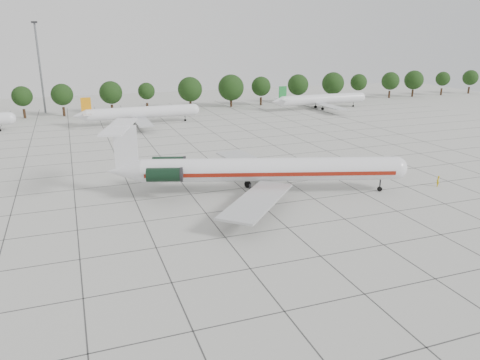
{
  "coord_description": "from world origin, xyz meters",
  "views": [
    {
      "loc": [
        -23.4,
        -55.06,
        22.7
      ],
      "look_at": [
        -2.64,
        1.64,
        3.5
      ],
      "focal_mm": 35.0,
      "sensor_mm": 36.0,
      "label": 1
    }
  ],
  "objects": [
    {
      "name": "ground",
      "position": [
        0.0,
        0.0,
        0.0
      ],
      "size": [
        260.0,
        260.0,
        0.0
      ],
      "primitive_type": "plane",
      "color": "beige",
      "rests_on": "ground"
    },
    {
      "name": "apron_joints",
      "position": [
        0.0,
        15.0,
        0.01
      ],
      "size": [
        170.0,
        170.0,
        0.02
      ],
      "primitive_type": "cube",
      "color": "#383838",
      "rests_on": "ground"
    },
    {
      "name": "floodlight_mast",
      "position": [
        -30.0,
        92.0,
        14.28
      ],
      "size": [
        1.6,
        1.6,
        25.45
      ],
      "color": "slate",
      "rests_on": "ground"
    },
    {
      "name": "bg_airliner_c",
      "position": [
        -6.21,
        65.37,
        2.91
      ],
      "size": [
        28.24,
        27.2,
        7.4
      ],
      "color": "silver",
      "rests_on": "ground"
    },
    {
      "name": "bg_airliner_d",
      "position": [
        49.5,
        71.23,
        2.91
      ],
      "size": [
        28.24,
        27.2,
        7.4
      ],
      "color": "silver",
      "rests_on": "ground"
    },
    {
      "name": "main_airliner",
      "position": [
        0.78,
        5.36,
        3.63
      ],
      "size": [
        42.91,
        32.82,
        10.27
      ],
      "rotation": [
        0.0,
        0.0,
        -0.31
      ],
      "color": "silver",
      "rests_on": "ground"
    },
    {
      "name": "tree_line",
      "position": [
        -11.68,
        85.0,
        5.98
      ],
      "size": [
        249.86,
        8.44,
        10.22
      ],
      "color": "#332114",
      "rests_on": "ground"
    },
    {
      "name": "ground_crew",
      "position": [
        28.53,
        -1.48,
        0.83
      ],
      "size": [
        0.72,
        0.69,
        1.67
      ],
      "primitive_type": "imported",
      "rotation": [
        0.0,
        0.0,
        3.8
      ],
      "color": "#C3A20B",
      "rests_on": "ground"
    }
  ]
}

